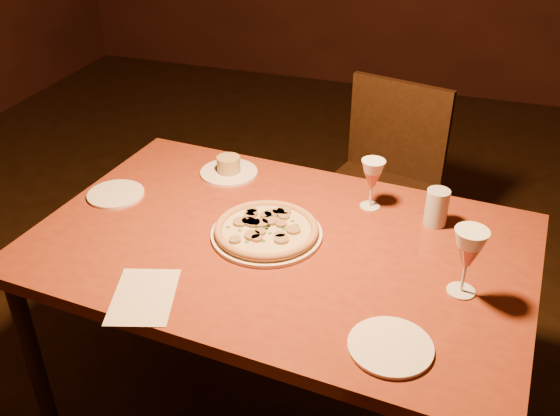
% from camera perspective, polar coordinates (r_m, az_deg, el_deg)
% --- Properties ---
extents(dining_table, '(1.53, 1.05, 0.78)m').
position_cam_1_polar(dining_table, '(1.90, -0.01, -4.75)').
color(dining_table, brown).
rests_on(dining_table, floor).
extents(chair_far, '(0.54, 0.54, 0.93)m').
position_cam_1_polar(chair_far, '(2.75, 9.28, 2.57)').
color(chair_far, black).
rests_on(chair_far, floor).
extents(pizza_plate, '(0.34, 0.34, 0.04)m').
position_cam_1_polar(pizza_plate, '(1.87, -1.24, -2.05)').
color(pizza_plate, white).
rests_on(pizza_plate, dining_table).
extents(ramekin_saucer, '(0.20, 0.20, 0.06)m').
position_cam_1_polar(ramekin_saucer, '(2.22, -4.71, 3.64)').
color(ramekin_saucer, white).
rests_on(ramekin_saucer, dining_table).
extents(wine_glass_far, '(0.08, 0.08, 0.17)m').
position_cam_1_polar(wine_glass_far, '(2.00, 8.38, 2.17)').
color(wine_glass_far, '#CA5D54').
rests_on(wine_glass_far, dining_table).
extents(wine_glass_right, '(0.09, 0.09, 0.19)m').
position_cam_1_polar(wine_glass_right, '(1.68, 16.68, -4.75)').
color(wine_glass_right, '#CA5D54').
rests_on(wine_glass_right, dining_table).
extents(water_tumbler, '(0.07, 0.07, 0.12)m').
position_cam_1_polar(water_tumbler, '(1.97, 14.13, 0.05)').
color(water_tumbler, '#B0BAC1').
rests_on(water_tumbler, dining_table).
extents(side_plate_left, '(0.19, 0.19, 0.01)m').
position_cam_1_polar(side_plate_left, '(2.15, -14.78, 1.23)').
color(side_plate_left, white).
rests_on(side_plate_left, dining_table).
extents(side_plate_near, '(0.20, 0.20, 0.01)m').
position_cam_1_polar(side_plate_near, '(1.53, 10.06, -12.37)').
color(side_plate_near, white).
rests_on(side_plate_near, dining_table).
extents(menu_card, '(0.22, 0.27, 0.00)m').
position_cam_1_polar(menu_card, '(1.69, -12.35, -7.89)').
color(menu_card, beige).
rests_on(menu_card, dining_table).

